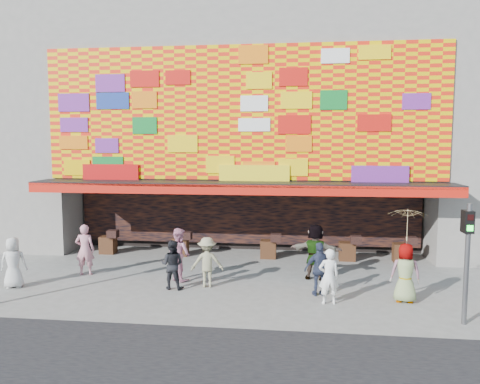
{
  "coord_description": "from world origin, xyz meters",
  "views": [
    {
      "loc": [
        2.04,
        -13.23,
        4.45
      ],
      "look_at": [
        0.2,
        2.0,
        2.84
      ],
      "focal_mm": 35.0,
      "sensor_mm": 36.0,
      "label": 1
    }
  ],
  "objects_px": {
    "ped_c": "(172,264)",
    "ped_f": "(315,252)",
    "ped_a": "(13,262)",
    "ped_d": "(207,262)",
    "parasol": "(407,226)",
    "signal_right": "(467,250)",
    "ped_g": "(405,273)",
    "ped_b": "(85,250)",
    "ped_e": "(320,269)",
    "ped_i": "(179,254)",
    "ped_h": "(329,276)"
  },
  "relations": [
    {
      "from": "ped_c",
      "to": "ped_f",
      "type": "relative_size",
      "value": 0.82
    },
    {
      "from": "ped_a",
      "to": "ped_f",
      "type": "height_order",
      "value": "ped_f"
    },
    {
      "from": "ped_d",
      "to": "parasol",
      "type": "xyz_separation_m",
      "value": [
        5.78,
        -0.73,
        1.4
      ]
    },
    {
      "from": "signal_right",
      "to": "parasol",
      "type": "distance_m",
      "value": 1.88
    },
    {
      "from": "ped_f",
      "to": "parasol",
      "type": "height_order",
      "value": "parasol"
    },
    {
      "from": "ped_g",
      "to": "ped_b",
      "type": "bearing_deg",
      "value": -3.69
    },
    {
      "from": "ped_e",
      "to": "ped_f",
      "type": "distance_m",
      "value": 1.66
    },
    {
      "from": "ped_a",
      "to": "ped_c",
      "type": "height_order",
      "value": "ped_a"
    },
    {
      "from": "ped_e",
      "to": "signal_right",
      "type": "bearing_deg",
      "value": 137.64
    },
    {
      "from": "ped_e",
      "to": "ped_g",
      "type": "bearing_deg",
      "value": 157.91
    },
    {
      "from": "ped_b",
      "to": "ped_i",
      "type": "height_order",
      "value": "ped_b"
    },
    {
      "from": "ped_g",
      "to": "ped_i",
      "type": "xyz_separation_m",
      "value": [
        -6.83,
        1.34,
        0.02
      ]
    },
    {
      "from": "ped_h",
      "to": "ped_e",
      "type": "bearing_deg",
      "value": -82.38
    },
    {
      "from": "ped_d",
      "to": "ped_h",
      "type": "bearing_deg",
      "value": 151.69
    },
    {
      "from": "ped_e",
      "to": "ped_h",
      "type": "relative_size",
      "value": 1.01
    },
    {
      "from": "ped_a",
      "to": "ped_g",
      "type": "height_order",
      "value": "ped_g"
    },
    {
      "from": "ped_e",
      "to": "ped_i",
      "type": "bearing_deg",
      "value": -27.75
    },
    {
      "from": "ped_a",
      "to": "ped_c",
      "type": "bearing_deg",
      "value": 168.12
    },
    {
      "from": "ped_c",
      "to": "parasol",
      "type": "relative_size",
      "value": 0.79
    },
    {
      "from": "ped_g",
      "to": "ped_d",
      "type": "bearing_deg",
      "value": -2.25
    },
    {
      "from": "ped_a",
      "to": "ped_b",
      "type": "bearing_deg",
      "value": -151.28
    },
    {
      "from": "ped_b",
      "to": "ped_c",
      "type": "bearing_deg",
      "value": 151.5
    },
    {
      "from": "ped_i",
      "to": "ped_c",
      "type": "bearing_deg",
      "value": 128.01
    },
    {
      "from": "signal_right",
      "to": "ped_g",
      "type": "distance_m",
      "value": 2.12
    },
    {
      "from": "ped_d",
      "to": "ped_h",
      "type": "distance_m",
      "value": 3.82
    },
    {
      "from": "signal_right",
      "to": "ped_b",
      "type": "xyz_separation_m",
      "value": [
        -11.23,
        3.04,
        -1.0
      ]
    },
    {
      "from": "ped_h",
      "to": "ped_i",
      "type": "xyz_separation_m",
      "value": [
        -4.69,
        1.74,
        0.08
      ]
    },
    {
      "from": "ped_h",
      "to": "parasol",
      "type": "relative_size",
      "value": 0.82
    },
    {
      "from": "signal_right",
      "to": "ped_b",
      "type": "bearing_deg",
      "value": 164.83
    },
    {
      "from": "parasol",
      "to": "ped_a",
      "type": "bearing_deg",
      "value": -179.64
    },
    {
      "from": "ped_h",
      "to": "parasol",
      "type": "height_order",
      "value": "parasol"
    },
    {
      "from": "ped_d",
      "to": "ped_i",
      "type": "height_order",
      "value": "ped_i"
    },
    {
      "from": "ped_d",
      "to": "ped_e",
      "type": "distance_m",
      "value": 3.46
    },
    {
      "from": "ped_b",
      "to": "parasol",
      "type": "xyz_separation_m",
      "value": [
        10.14,
        -1.55,
        1.31
      ]
    },
    {
      "from": "ped_f",
      "to": "ped_c",
      "type": "bearing_deg",
      "value": 30.33
    },
    {
      "from": "ped_a",
      "to": "ped_d",
      "type": "xyz_separation_m",
      "value": [
        5.91,
        0.81,
        -0.01
      ]
    },
    {
      "from": "ped_f",
      "to": "ped_i",
      "type": "relative_size",
      "value": 1.07
    },
    {
      "from": "ped_c",
      "to": "ped_i",
      "type": "bearing_deg",
      "value": -84.39
    },
    {
      "from": "ped_c",
      "to": "ped_e",
      "type": "height_order",
      "value": "ped_e"
    },
    {
      "from": "ped_f",
      "to": "ped_g",
      "type": "distance_m",
      "value": 3.1
    },
    {
      "from": "ped_h",
      "to": "signal_right",
      "type": "bearing_deg",
      "value": 152.24
    },
    {
      "from": "signal_right",
      "to": "ped_g",
      "type": "xyz_separation_m",
      "value": [
        -1.09,
        1.5,
        -1.02
      ]
    },
    {
      "from": "ped_c",
      "to": "ped_d",
      "type": "xyz_separation_m",
      "value": [
        1.02,
        0.33,
        0.02
      ]
    },
    {
      "from": "ped_a",
      "to": "parasol",
      "type": "distance_m",
      "value": 11.78
    },
    {
      "from": "ped_c",
      "to": "ped_f",
      "type": "bearing_deg",
      "value": -156.67
    },
    {
      "from": "ped_i",
      "to": "ped_d",
      "type": "bearing_deg",
      "value": -173.45
    },
    {
      "from": "ped_e",
      "to": "ped_g",
      "type": "height_order",
      "value": "ped_g"
    },
    {
      "from": "ped_e",
      "to": "parasol",
      "type": "xyz_separation_m",
      "value": [
        2.35,
        -0.3,
        1.39
      ]
    },
    {
      "from": "ped_d",
      "to": "ped_a",
      "type": "bearing_deg",
      "value": -3.19
    },
    {
      "from": "ped_b",
      "to": "ped_e",
      "type": "relative_size",
      "value": 1.1
    }
  ]
}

